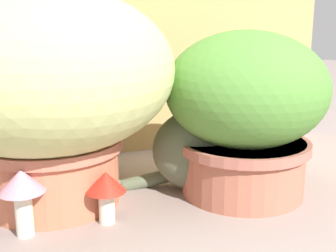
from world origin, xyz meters
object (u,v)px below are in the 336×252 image
Objects in this scene: cat at (208,144)px; leafy_planter at (245,109)px; grass_planter at (47,83)px; mushroom_ornament_pink at (22,188)px; mushroom_ornament_red at (106,187)px.

leafy_planter is at bearing -39.73° from cat.
grass_planter reaches higher than cat.
mushroom_ornament_pink is 0.17m from mushroom_ornament_red.
mushroom_ornament_red is (-0.30, -0.10, -0.04)m from cat.
grass_planter is at bearing 121.92° from mushroom_ornament_red.
grass_planter is 1.58× the size of cat.
leafy_planter is at bearing 4.91° from mushroom_ornament_pink.
mushroom_ornament_red is at bearing -58.08° from grass_planter.
mushroom_ornament_red is (0.10, -0.15, -0.21)m from grass_planter.
leafy_planter is (0.46, -0.11, -0.07)m from grass_planter.
cat is 0.32m from mushroom_ornament_red.
mushroom_ornament_pink is (-0.08, -0.15, -0.19)m from grass_planter.
mushroom_ornament_pink is 1.22× the size of mushroom_ornament_red.
mushroom_ornament_pink is at bearing 179.98° from mushroom_ornament_red.
grass_planter is 1.43× the size of leafy_planter.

